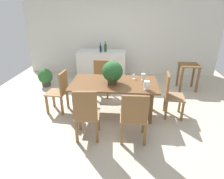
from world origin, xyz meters
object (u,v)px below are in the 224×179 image
(chair_head_end, at_px, (60,90))
(crystal_vase_left, at_px, (147,85))
(chair_near_right, at_px, (134,116))
(chair_foot_end, at_px, (170,93))
(chair_near_left, at_px, (86,113))
(chair_far_left, at_px, (101,76))
(flower_centerpiece, at_px, (112,72))
(potted_plant_floor, at_px, (45,77))
(crystal_vase_center_near, at_px, (143,76))
(side_table, at_px, (188,72))
(wine_bottle_amber, at_px, (102,47))
(wine_bottle_green, at_px, (105,48))
(dining_table, at_px, (114,87))
(kitchen_counter, at_px, (102,66))
(wine_glass, at_px, (134,74))
(crystal_vase_right, at_px, (105,72))
(wine_bottle_tall, at_px, (101,49))

(chair_head_end, xyz_separation_m, crystal_vase_left, (1.84, -0.32, 0.32))
(chair_near_right, xyz_separation_m, chair_foot_end, (0.78, 0.98, 0.00))
(chair_near_left, relative_size, chair_far_left, 1.08)
(flower_centerpiece, bearing_deg, potted_plant_floor, 145.59)
(flower_centerpiece, relative_size, crystal_vase_center_near, 3.11)
(chair_foot_end, relative_size, side_table, 1.31)
(chair_foot_end, height_order, chair_head_end, chair_foot_end)
(flower_centerpiece, distance_m, wine_bottle_amber, 2.29)
(side_table, bearing_deg, crystal_vase_left, -125.50)
(flower_centerpiece, distance_m, wine_bottle_green, 2.15)
(dining_table, distance_m, flower_centerpiece, 0.35)
(kitchen_counter, bearing_deg, wine_glass, -62.50)
(potted_plant_floor, bearing_deg, crystal_vase_right, -29.21)
(kitchen_counter, bearing_deg, chair_near_right, -72.80)
(chair_far_left, bearing_deg, crystal_vase_left, -51.09)
(chair_foot_end, distance_m, wine_bottle_amber, 2.82)
(chair_foot_end, bearing_deg, chair_near_left, 126.36)
(chair_foot_end, bearing_deg, crystal_vase_center_near, 77.37)
(potted_plant_floor, bearing_deg, chair_near_right, -42.87)
(chair_near_left, distance_m, flower_centerpiece, 1.09)
(chair_near_left, distance_m, wine_glass, 1.51)
(chair_head_end, height_order, potted_plant_floor, chair_head_end)
(chair_near_left, distance_m, kitchen_counter, 3.08)
(chair_head_end, xyz_separation_m, wine_bottle_green, (0.77, 2.07, 0.52))
(kitchen_counter, distance_m, wine_bottle_tall, 0.58)
(chair_head_end, xyz_separation_m, wine_bottle_amber, (0.66, 2.19, 0.50))
(chair_foot_end, distance_m, crystal_vase_left, 0.71)
(chair_near_right, xyz_separation_m, crystal_vase_center_near, (0.20, 1.16, 0.29))
(chair_near_right, distance_m, kitchen_counter, 3.22)
(flower_centerpiece, xyz_separation_m, wine_bottle_amber, (-0.51, 2.23, 0.03))
(dining_table, relative_size, chair_near_left, 1.83)
(crystal_vase_center_near, distance_m, wine_glass, 0.21)
(chair_near_left, distance_m, crystal_vase_right, 1.35)
(chair_foot_end, relative_size, flower_centerpiece, 2.01)
(wine_glass, height_order, side_table, wine_glass)
(flower_centerpiece, relative_size, wine_bottle_tall, 1.71)
(chair_foot_end, relative_size, crystal_vase_left, 5.29)
(chair_head_end, relative_size, flower_centerpiece, 1.97)
(chair_head_end, xyz_separation_m, wine_bottle_tall, (0.63, 1.99, 0.51))
(chair_head_end, height_order, side_table, chair_head_end)
(flower_centerpiece, distance_m, crystal_vase_right, 0.45)
(kitchen_counter, bearing_deg, flower_centerpiece, -76.67)
(potted_plant_floor, bearing_deg, chair_foot_end, -22.61)
(dining_table, bearing_deg, crystal_vase_center_near, 17.13)
(wine_bottle_tall, relative_size, wine_bottle_green, 0.92)
(dining_table, height_order, chair_near_right, chair_near_right)
(wine_glass, distance_m, potted_plant_floor, 2.85)
(chair_head_end, distance_m, wine_bottle_tall, 2.15)
(crystal_vase_center_near, height_order, wine_bottle_amber, wine_bottle_amber)
(wine_bottle_green, bearing_deg, chair_near_right, -74.64)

